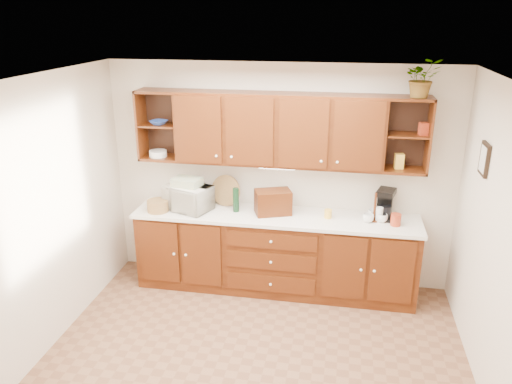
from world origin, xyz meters
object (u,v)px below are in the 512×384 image
at_px(bread_box, 273,202).
at_px(coffee_maker, 385,204).
at_px(potted_plant, 422,78).
at_px(microwave, 188,198).

distance_m(bread_box, coffee_maker, 1.25).
distance_m(bread_box, potted_plant, 2.04).
xyz_separation_m(coffee_maker, potted_plant, (0.24, -0.05, 1.38)).
xyz_separation_m(microwave, coffee_maker, (2.23, 0.15, 0.02)).
relative_size(microwave, coffee_maker, 1.54).
distance_m(coffee_maker, potted_plant, 1.40).
xyz_separation_m(microwave, bread_box, (0.99, 0.05, -0.01)).
relative_size(coffee_maker, potted_plant, 0.86).
bearing_deg(coffee_maker, potted_plant, 4.65).
bearing_deg(potted_plant, bread_box, -177.78).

